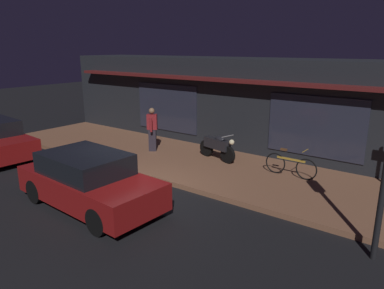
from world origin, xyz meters
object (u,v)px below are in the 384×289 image
(motorcycle, at_px, (218,146))
(person_photographer, at_px, (152,129))
(bicycle_parked, at_px, (290,165))
(parked_car_far, at_px, (89,181))

(motorcycle, height_order, person_photographer, person_photographer)
(motorcycle, bearing_deg, person_photographer, -168.01)
(bicycle_parked, distance_m, person_photographer, 5.38)
(motorcycle, relative_size, person_photographer, 1.01)
(bicycle_parked, relative_size, person_photographer, 0.99)
(person_photographer, bearing_deg, bicycle_parked, 4.93)
(person_photographer, height_order, parked_car_far, person_photographer)
(motorcycle, distance_m, bicycle_parked, 2.74)
(bicycle_parked, distance_m, parked_car_far, 5.98)
(bicycle_parked, xyz_separation_m, parked_car_far, (-3.45, -4.87, 0.20))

